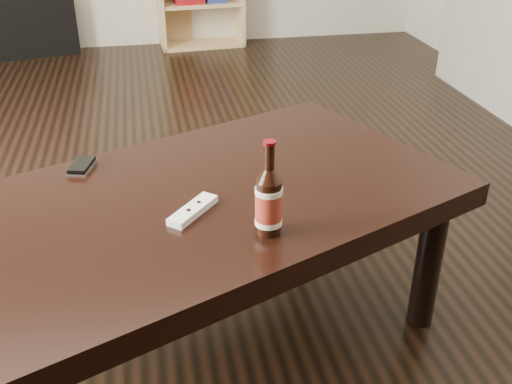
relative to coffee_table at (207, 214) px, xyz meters
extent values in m
cube|color=black|center=(-0.36, 0.49, -0.44)|extent=(5.00, 6.00, 0.01)
cube|color=tan|center=(0.36, 3.37, -0.42)|extent=(0.67, 0.34, 0.03)
cube|color=tan|center=(0.36, 3.37, -0.11)|extent=(0.61, 0.31, 0.03)
cube|color=black|center=(0.00, 0.00, 0.03)|extent=(1.54, 1.25, 0.07)
cylinder|color=black|center=(0.65, -0.05, -0.22)|extent=(0.10, 0.10, 0.44)
cylinder|color=black|center=(0.42, 0.51, -0.22)|extent=(0.10, 0.10, 0.44)
cylinder|color=black|center=(0.12, -0.22, 0.13)|extent=(0.08, 0.08, 0.14)
cylinder|color=maroon|center=(0.12, -0.22, 0.14)|extent=(0.08, 0.08, 0.08)
cylinder|color=white|center=(0.12, -0.22, 0.18)|extent=(0.08, 0.08, 0.01)
cylinder|color=white|center=(0.12, -0.22, 0.10)|extent=(0.08, 0.08, 0.01)
cone|color=black|center=(0.12, -0.22, 0.22)|extent=(0.08, 0.08, 0.03)
cylinder|color=black|center=(0.12, -0.22, 0.26)|extent=(0.03, 0.03, 0.06)
cylinder|color=maroon|center=(0.12, -0.22, 0.30)|extent=(0.04, 0.04, 0.01)
cube|color=silver|center=(-0.33, 0.21, 0.07)|extent=(0.08, 0.12, 0.01)
cube|color=black|center=(-0.33, 0.21, 0.08)|extent=(0.08, 0.11, 0.02)
cylinder|color=silver|center=(-0.34, 0.18, 0.08)|extent=(0.03, 0.03, 0.00)
cube|color=white|center=(-0.04, -0.10, 0.08)|extent=(0.14, 0.15, 0.02)
cylinder|color=black|center=(-0.03, -0.08, 0.09)|extent=(0.02, 0.02, 0.00)
cylinder|color=black|center=(-0.06, -0.12, 0.09)|extent=(0.02, 0.02, 0.00)
camera|label=1|loc=(-0.14, -1.39, 0.83)|focal=42.00mm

